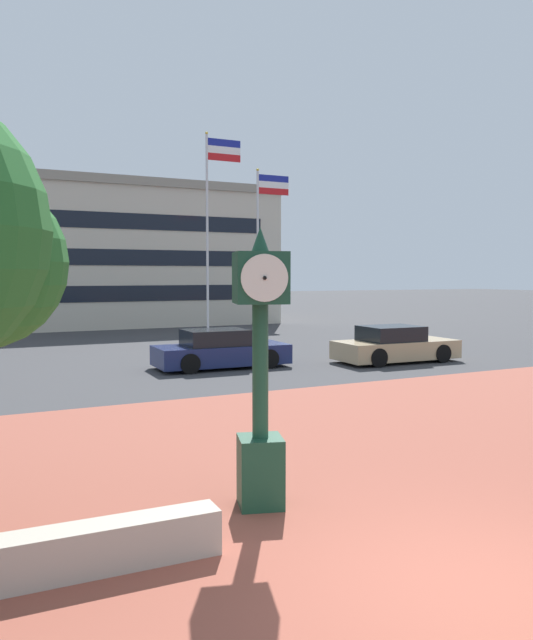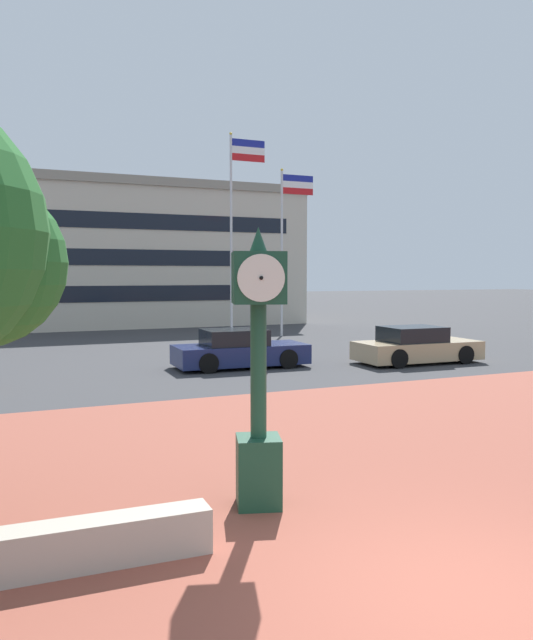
{
  "view_description": "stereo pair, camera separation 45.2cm",
  "coord_description": "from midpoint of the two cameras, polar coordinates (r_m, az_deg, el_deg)",
  "views": [
    {
      "loc": [
        -4.41,
        -4.31,
        3.07
      ],
      "look_at": [
        -0.61,
        3.36,
        2.45
      ],
      "focal_mm": 34.98,
      "sensor_mm": 36.0,
      "label": 1
    },
    {
      "loc": [
        -4.0,
        -4.5,
        3.07
      ],
      "look_at": [
        -0.61,
        3.36,
        2.45
      ],
      "focal_mm": 34.98,
      "sensor_mm": 36.0,
      "label": 2
    }
  ],
  "objects": [
    {
      "name": "plaza_brick_paving",
      "position": [
        9.16,
        2.75,
        -15.4
      ],
      "size": [
        44.0,
        14.28,
        0.01
      ],
      "primitive_type": "cube",
      "color": "brown",
      "rests_on": "ground"
    },
    {
      "name": "car_street_near",
      "position": [
        22.45,
        11.08,
        -2.33
      ],
      "size": [
        4.41,
        2.03,
        1.28
      ],
      "rotation": [
        0.0,
        0.0,
        4.69
      ],
      "color": "tan",
      "rests_on": "ground"
    },
    {
      "name": "flagpole_primary",
      "position": [
        30.47,
        -5.52,
        9.44
      ],
      "size": [
        1.82,
        0.14,
        9.87
      ],
      "color": "silver",
      "rests_on": "ground"
    },
    {
      "name": "civic_building",
      "position": [
        42.38,
        -21.52,
        5.53
      ],
      "size": [
        29.55,
        14.62,
        8.61
      ],
      "color": "beige",
      "rests_on": "ground"
    },
    {
      "name": "planter_wall",
      "position": [
        7.1,
        -19.61,
        -19.49
      ],
      "size": [
        3.21,
        0.47,
        0.5
      ],
      "primitive_type": "cube",
      "rotation": [
        0.0,
        0.0,
        -0.02
      ],
      "color": "#ADA393",
      "rests_on": "ground"
    },
    {
      "name": "ground_plane",
      "position": [
        6.82,
        16.78,
        -22.79
      ],
      "size": [
        200.0,
        200.0,
        0.0
      ],
      "primitive_type": "plane",
      "color": "#38383A"
    },
    {
      "name": "car_street_far",
      "position": [
        20.7,
        -4.91,
        -2.81
      ],
      "size": [
        4.43,
        1.98,
        1.28
      ],
      "rotation": [
        0.0,
        0.0,
        4.68
      ],
      "color": "navy",
      "rests_on": "ground"
    },
    {
      "name": "flagpole_secondary",
      "position": [
        31.46,
        -0.86,
        7.69
      ],
      "size": [
        1.8,
        0.14,
        8.35
      ],
      "color": "silver",
      "rests_on": "ground"
    },
    {
      "name": "street_clock",
      "position": [
        8.19,
        -2.16,
        -4.61
      ],
      "size": [
        0.83,
        0.87,
        3.69
      ],
      "rotation": [
        0.0,
        0.0,
        -0.3
      ],
      "color": "#19422D",
      "rests_on": "ground"
    }
  ]
}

